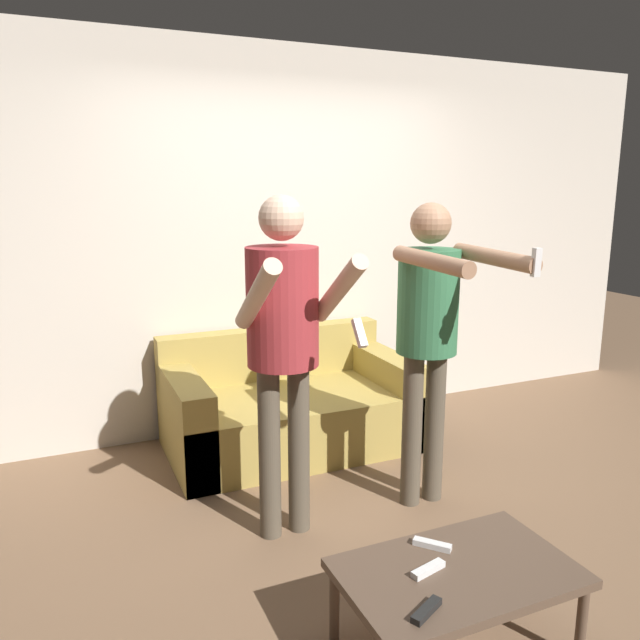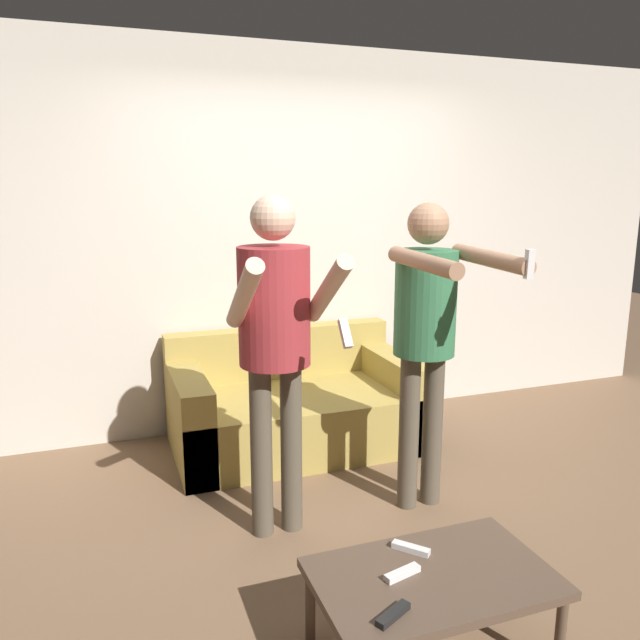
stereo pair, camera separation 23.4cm
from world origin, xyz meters
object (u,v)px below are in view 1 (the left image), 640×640
coffee_table (457,578)px  remote_near (426,610)px  person_standing_right (430,320)px  person_standing_left (284,329)px  remote_mid (428,569)px  remote_far (432,545)px  couch (289,409)px

coffee_table → remote_near: bearing=-146.3°
coffee_table → person_standing_right: bearing=63.0°
person_standing_left → coffee_table: (0.30, -1.04, -0.76)m
remote_mid → person_standing_right: bearing=57.5°
person_standing_right → remote_near: (-0.77, -1.19, -0.69)m
coffee_table → remote_mid: size_ratio=5.71×
remote_mid → person_standing_left: bearing=100.3°
person_standing_right → remote_near: size_ratio=11.09×
remote_near → remote_far: same height
person_standing_left → coffee_table: 1.32m
remote_far → person_standing_right: bearing=58.5°
person_standing_left → remote_near: person_standing_left is taller
person_standing_left → remote_far: person_standing_left is taller
person_standing_left → coffee_table: bearing=-74.0°
person_standing_right → remote_near: 1.58m
coffee_table → person_standing_left: bearing=106.0°
couch → person_standing_right: 1.37m
couch → remote_mid: size_ratio=10.51×
remote_mid → remote_far: same height
person_standing_left → remote_far: (0.29, -0.88, -0.72)m
coffee_table → remote_near: remote_near is taller
person_standing_right → coffee_table: bearing=-117.0°
remote_near → coffee_table: bearing=33.7°
person_standing_left → coffee_table: size_ratio=1.94×
person_standing_left → remote_mid: bearing=-79.7°
coffee_table → remote_far: bearing=93.2°
remote_near → remote_mid: 0.23m
couch → person_standing_left: size_ratio=0.95×
remote_far → coffee_table: bearing=-86.8°
person_standing_right → coffee_table: person_standing_right is taller
couch → person_standing_left: bearing=-111.7°
person_standing_left → remote_near: bearing=-87.5°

